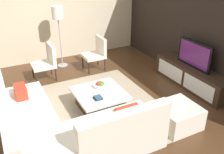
{
  "coord_description": "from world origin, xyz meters",
  "views": [
    {
      "loc": [
        3.77,
        -1.6,
        2.82
      ],
      "look_at": [
        -0.31,
        0.48,
        0.53
      ],
      "focal_mm": 39.74,
      "sensor_mm": 36.0,
      "label": 1
    }
  ],
  "objects_px": {
    "sectional_couch": "(60,128)",
    "television": "(194,54)",
    "accent_chair_far": "(97,52)",
    "book_stack": "(98,98)",
    "accent_chair_near": "(47,60)",
    "floor_lamp": "(58,17)",
    "fruit_bowl": "(100,85)",
    "ottoman": "(177,116)",
    "media_console": "(191,76)",
    "coffee_table": "(100,100)"
  },
  "relations": [
    {
      "from": "television",
      "to": "fruit_bowl",
      "type": "bearing_deg",
      "value": -97.16
    },
    {
      "from": "accent_chair_near",
      "to": "book_stack",
      "type": "distance_m",
      "value": 2.1
    },
    {
      "from": "accent_chair_near",
      "to": "ottoman",
      "type": "bearing_deg",
      "value": 24.28
    },
    {
      "from": "accent_chair_near",
      "to": "floor_lamp",
      "type": "height_order",
      "value": "floor_lamp"
    },
    {
      "from": "television",
      "to": "book_stack",
      "type": "distance_m",
      "value": 2.46
    },
    {
      "from": "floor_lamp",
      "to": "accent_chair_near",
      "type": "bearing_deg",
      "value": -41.85
    },
    {
      "from": "coffee_table",
      "to": "book_stack",
      "type": "xyz_separation_m",
      "value": [
        0.21,
        -0.13,
        0.2
      ]
    },
    {
      "from": "media_console",
      "to": "floor_lamp",
      "type": "xyz_separation_m",
      "value": [
        -2.54,
        -2.33,
        1.12
      ]
    },
    {
      "from": "floor_lamp",
      "to": "book_stack",
      "type": "distance_m",
      "value": 2.82
    },
    {
      "from": "media_console",
      "to": "accent_chair_far",
      "type": "relative_size",
      "value": 2.34
    },
    {
      "from": "fruit_bowl",
      "to": "accent_chair_near",
      "type": "bearing_deg",
      "value": -157.83
    },
    {
      "from": "television",
      "to": "book_stack",
      "type": "xyz_separation_m",
      "value": [
        0.11,
        -2.42,
        -0.4
      ]
    },
    {
      "from": "accent_chair_far",
      "to": "book_stack",
      "type": "xyz_separation_m",
      "value": [
        2.04,
        -0.88,
        -0.08
      ]
    },
    {
      "from": "media_console",
      "to": "coffee_table",
      "type": "height_order",
      "value": "media_console"
    },
    {
      "from": "television",
      "to": "sectional_couch",
      "type": "height_order",
      "value": "television"
    },
    {
      "from": "television",
      "to": "sectional_couch",
      "type": "bearing_deg",
      "value": -81.1
    },
    {
      "from": "accent_chair_far",
      "to": "floor_lamp",
      "type": "bearing_deg",
      "value": -116.15
    },
    {
      "from": "coffee_table",
      "to": "accent_chair_far",
      "type": "xyz_separation_m",
      "value": [
        -1.83,
        0.76,
        0.29
      ]
    },
    {
      "from": "media_console",
      "to": "book_stack",
      "type": "relative_size",
      "value": 12.57
    },
    {
      "from": "floor_lamp",
      "to": "coffee_table",
      "type": "bearing_deg",
      "value": 0.86
    },
    {
      "from": "ottoman",
      "to": "fruit_bowl",
      "type": "bearing_deg",
      "value": -144.74
    },
    {
      "from": "television",
      "to": "floor_lamp",
      "type": "bearing_deg",
      "value": -137.38
    },
    {
      "from": "media_console",
      "to": "floor_lamp",
      "type": "height_order",
      "value": "floor_lamp"
    },
    {
      "from": "coffee_table",
      "to": "floor_lamp",
      "type": "xyz_separation_m",
      "value": [
        -2.44,
        -0.04,
        1.17
      ]
    },
    {
      "from": "television",
      "to": "ottoman",
      "type": "height_order",
      "value": "television"
    },
    {
      "from": "television",
      "to": "accent_chair_far",
      "type": "distance_m",
      "value": 2.49
    },
    {
      "from": "media_console",
      "to": "accent_chair_far",
      "type": "height_order",
      "value": "accent_chair_far"
    },
    {
      "from": "sectional_couch",
      "to": "television",
      "type": "bearing_deg",
      "value": 98.9
    },
    {
      "from": "coffee_table",
      "to": "accent_chair_near",
      "type": "bearing_deg",
      "value": -162.49
    },
    {
      "from": "accent_chair_far",
      "to": "media_console",
      "type": "bearing_deg",
      "value": 49.81
    },
    {
      "from": "accent_chair_near",
      "to": "book_stack",
      "type": "relative_size",
      "value": 5.37
    },
    {
      "from": "ottoman",
      "to": "fruit_bowl",
      "type": "relative_size",
      "value": 2.5
    },
    {
      "from": "media_console",
      "to": "sectional_couch",
      "type": "bearing_deg",
      "value": -81.1
    },
    {
      "from": "media_console",
      "to": "accent_chair_near",
      "type": "height_order",
      "value": "accent_chair_near"
    },
    {
      "from": "media_console",
      "to": "television",
      "type": "relative_size",
      "value": 2.11
    },
    {
      "from": "accent_chair_near",
      "to": "ottoman",
      "type": "height_order",
      "value": "accent_chair_near"
    },
    {
      "from": "fruit_bowl",
      "to": "television",
      "type": "bearing_deg",
      "value": 82.84
    },
    {
      "from": "floor_lamp",
      "to": "accent_chair_far",
      "type": "bearing_deg",
      "value": 52.62
    },
    {
      "from": "floor_lamp",
      "to": "fruit_bowl",
      "type": "xyz_separation_m",
      "value": [
        2.26,
        0.13,
        -0.94
      ]
    },
    {
      "from": "ottoman",
      "to": "book_stack",
      "type": "xyz_separation_m",
      "value": [
        -0.92,
        -1.15,
        0.2
      ]
    },
    {
      "from": "television",
      "to": "floor_lamp",
      "type": "xyz_separation_m",
      "value": [
        -2.54,
        -2.33,
        0.57
      ]
    },
    {
      "from": "television",
      "to": "ottoman",
      "type": "bearing_deg",
      "value": -51.08
    },
    {
      "from": "television",
      "to": "fruit_bowl",
      "type": "xyz_separation_m",
      "value": [
        -0.28,
        -2.2,
        -0.37
      ]
    },
    {
      "from": "television",
      "to": "accent_chair_near",
      "type": "distance_m",
      "value": 3.48
    },
    {
      "from": "television",
      "to": "coffee_table",
      "type": "height_order",
      "value": "television"
    },
    {
      "from": "accent_chair_near",
      "to": "fruit_bowl",
      "type": "relative_size",
      "value": 3.11
    },
    {
      "from": "floor_lamp",
      "to": "ottoman",
      "type": "bearing_deg",
      "value": 16.51
    },
    {
      "from": "floor_lamp",
      "to": "sectional_couch",
      "type": "bearing_deg",
      "value": -17.33
    },
    {
      "from": "accent_chair_near",
      "to": "fruit_bowl",
      "type": "bearing_deg",
      "value": 18.1
    },
    {
      "from": "media_console",
      "to": "sectional_couch",
      "type": "xyz_separation_m",
      "value": [
        0.51,
        -3.28,
        0.04
      ]
    }
  ]
}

